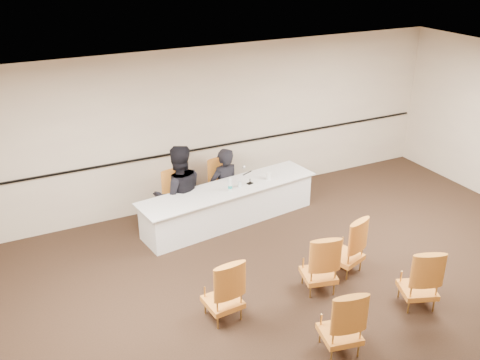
# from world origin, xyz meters

# --- Properties ---
(floor) EXTENTS (10.00, 10.00, 0.00)m
(floor) POSITION_xyz_m (0.00, 0.00, 0.00)
(floor) COLOR black
(floor) RESTS_ON ground
(ceiling) EXTENTS (10.00, 10.00, 0.00)m
(ceiling) POSITION_xyz_m (0.00, 0.00, 3.00)
(ceiling) COLOR white
(ceiling) RESTS_ON ground
(wall_back) EXTENTS (10.00, 0.04, 3.00)m
(wall_back) POSITION_xyz_m (0.00, 4.00, 1.50)
(wall_back) COLOR beige
(wall_back) RESTS_ON ground
(wall_rail) EXTENTS (9.80, 0.04, 0.03)m
(wall_rail) POSITION_xyz_m (0.00, 3.96, 1.10)
(wall_rail) COLOR black
(wall_rail) RESTS_ON wall_back
(panel_table) EXTENTS (3.46, 1.23, 0.68)m
(panel_table) POSITION_xyz_m (-0.03, 2.98, 0.34)
(panel_table) COLOR silver
(panel_table) RESTS_ON ground
(panelist_main) EXTENTS (0.68, 0.50, 1.70)m
(panelist_main) POSITION_xyz_m (0.11, 3.52, 0.35)
(panelist_main) COLOR black
(panelist_main) RESTS_ON ground
(panelist_main_chair) EXTENTS (0.56, 0.56, 0.95)m
(panelist_main_chair) POSITION_xyz_m (0.11, 3.52, 0.47)
(panelist_main_chair) COLOR orange
(panelist_main_chair) RESTS_ON ground
(panelist_second) EXTENTS (1.00, 0.82, 1.91)m
(panelist_second) POSITION_xyz_m (-0.84, 3.40, 0.51)
(panelist_second) COLOR black
(panelist_second) RESTS_ON ground
(panelist_second_chair) EXTENTS (0.56, 0.56, 0.95)m
(panelist_second_chair) POSITION_xyz_m (-0.84, 3.40, 0.47)
(panelist_second_chair) COLOR orange
(panelist_second_chair) RESTS_ON ground
(papers) EXTENTS (0.33, 0.26, 0.00)m
(papers) POSITION_xyz_m (0.31, 2.92, 0.68)
(papers) COLOR white
(papers) RESTS_ON panel_table
(microphone) EXTENTS (0.16, 0.24, 0.31)m
(microphone) POSITION_xyz_m (0.37, 2.95, 0.83)
(microphone) COLOR black
(microphone) RESTS_ON panel_table
(water_bottle) EXTENTS (0.08, 0.08, 0.25)m
(water_bottle) POSITION_xyz_m (-0.07, 2.87, 0.80)
(water_bottle) COLOR teal
(water_bottle) RESTS_ON panel_table
(drinking_glass) EXTENTS (0.07, 0.07, 0.10)m
(drinking_glass) POSITION_xyz_m (0.15, 2.93, 0.73)
(drinking_glass) COLOR silver
(drinking_glass) RESTS_ON panel_table
(coffee_cup) EXTENTS (0.12, 0.12, 0.14)m
(coffee_cup) POSITION_xyz_m (0.77, 2.99, 0.75)
(coffee_cup) COLOR white
(coffee_cup) RESTS_ON panel_table
(aud_chair_front_left) EXTENTS (0.53, 0.53, 0.95)m
(aud_chair_front_left) POSITION_xyz_m (-1.28, 0.57, 0.47)
(aud_chair_front_left) COLOR orange
(aud_chair_front_left) RESTS_ON ground
(aud_chair_front_mid) EXTENTS (0.61, 0.61, 0.95)m
(aud_chair_front_mid) POSITION_xyz_m (0.24, 0.53, 0.47)
(aud_chair_front_mid) COLOR orange
(aud_chair_front_mid) RESTS_ON ground
(aud_chair_front_right) EXTENTS (0.63, 0.63, 0.95)m
(aud_chair_front_right) POSITION_xyz_m (0.88, 0.75, 0.47)
(aud_chair_front_right) COLOR orange
(aud_chair_front_right) RESTS_ON ground
(aud_chair_back_mid) EXTENTS (0.59, 0.59, 0.95)m
(aud_chair_back_mid) POSITION_xyz_m (-0.24, -0.66, 0.47)
(aud_chair_back_mid) COLOR orange
(aud_chair_back_mid) RESTS_ON ground
(aud_chair_back_right) EXTENTS (0.65, 0.65, 0.95)m
(aud_chair_back_right) POSITION_xyz_m (1.27, -0.40, 0.47)
(aud_chair_back_right) COLOR orange
(aud_chair_back_right) RESTS_ON ground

